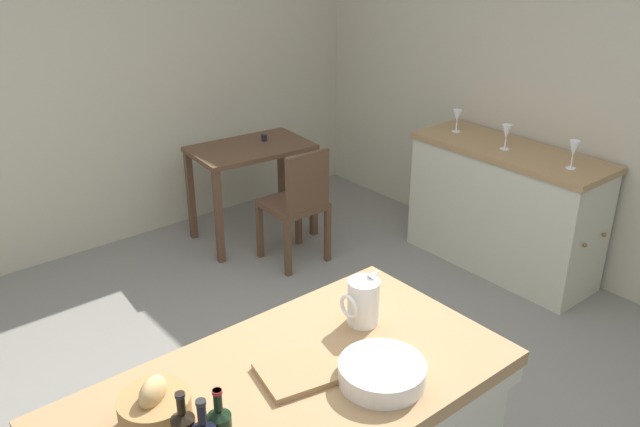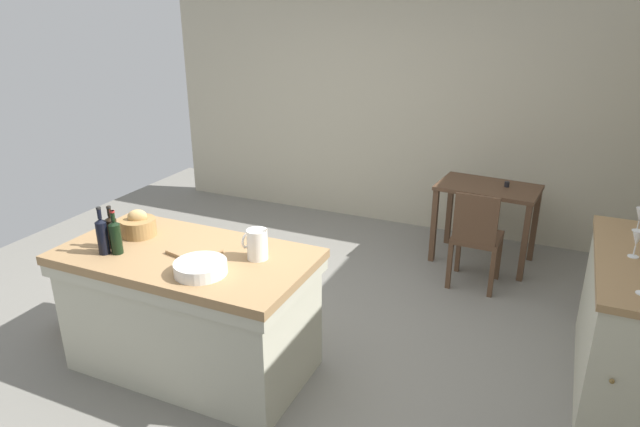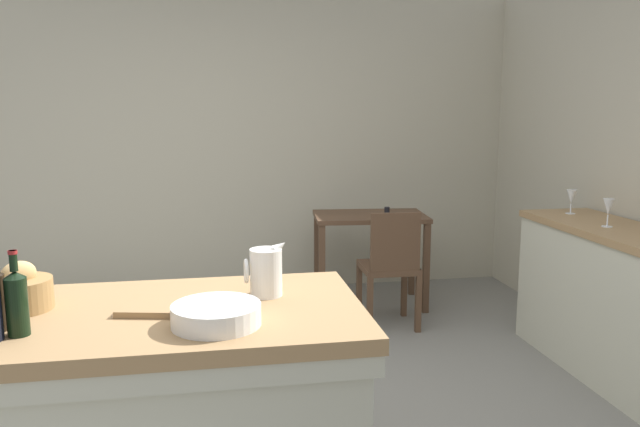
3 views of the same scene
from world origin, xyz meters
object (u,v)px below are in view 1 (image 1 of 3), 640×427
(bread_basket, at_px, (155,410))
(wine_glass_far_left, at_px, (574,150))
(writing_desk, at_px, (251,162))
(wine_glass_middle, at_px, (457,117))
(wash_bowl, at_px, (382,373))
(pitcher, at_px, (363,301))
(wine_glass_left, at_px, (507,133))
(side_cabinet, at_px, (504,208))
(cutting_board, at_px, (300,372))
(wooden_chair, at_px, (298,203))

(bread_basket, xyz_separation_m, wine_glass_far_left, (3.07, 0.39, 0.10))
(writing_desk, xyz_separation_m, wine_glass_middle, (1.12, -1.06, 0.39))
(writing_desk, relative_size, wash_bowl, 3.03)
(pitcher, xyz_separation_m, wine_glass_left, (2.13, 0.87, 0.06))
(side_cabinet, height_order, wine_glass_left, wine_glass_left)
(pitcher, height_order, cutting_board, pitcher)
(side_cabinet, distance_m, cutting_board, 2.79)
(bread_basket, xyz_separation_m, wine_glass_left, (3.06, 0.89, 0.10))
(side_cabinet, distance_m, pitcher, 2.40)
(pitcher, distance_m, wash_bowl, 0.38)
(cutting_board, bearing_deg, pitcher, 14.42)
(wash_bowl, distance_m, bread_basket, 0.78)
(wash_bowl, relative_size, wine_glass_left, 1.83)
(pitcher, relative_size, wine_glass_left, 1.36)
(side_cabinet, bearing_deg, wine_glass_middle, 89.84)
(wash_bowl, relative_size, wine_glass_middle, 1.92)
(writing_desk, bearing_deg, wine_glass_middle, -43.56)
(wine_glass_left, bearing_deg, wine_glass_far_left, -88.77)
(wine_glass_far_left, distance_m, wine_glass_left, 0.49)
(cutting_board, xyz_separation_m, wine_glass_middle, (2.59, 1.44, 0.15))
(pitcher, distance_m, wine_glass_left, 2.30)
(cutting_board, bearing_deg, wooden_chair, 52.57)
(bread_basket, distance_m, wine_glass_far_left, 3.09)
(wash_bowl, bearing_deg, wine_glass_far_left, 16.50)
(cutting_board, relative_size, wine_glass_left, 1.68)
(wash_bowl, bearing_deg, wooden_chair, 59.23)
(cutting_board, distance_m, wine_glass_middle, 2.97)
(wash_bowl, height_order, wine_glass_left, wine_glass_left)
(bread_basket, xyz_separation_m, cutting_board, (0.52, -0.09, -0.06))
(wine_glass_far_left, height_order, wine_glass_left, wine_glass_far_left)
(side_cabinet, bearing_deg, wine_glass_far_left, -94.75)
(cutting_board, xyz_separation_m, wine_glass_far_left, (2.55, 0.48, 0.16))
(pitcher, distance_m, bread_basket, 0.93)
(side_cabinet, height_order, wine_glass_far_left, wine_glass_far_left)
(pitcher, bearing_deg, writing_desk, 66.03)
(writing_desk, height_order, wine_glass_left, wine_glass_left)
(wash_bowl, bearing_deg, cutting_board, 133.38)
(wash_bowl, height_order, bread_basket, bread_basket)
(wash_bowl, bearing_deg, bread_basket, 157.28)
(side_cabinet, relative_size, wash_bowl, 4.50)
(bread_basket, height_order, cutting_board, bread_basket)
(writing_desk, bearing_deg, bread_basket, -129.52)
(bread_basket, distance_m, cutting_board, 0.53)
(writing_desk, height_order, wash_bowl, wash_bowl)
(wine_glass_middle, bearing_deg, wash_bowl, -145.21)
(writing_desk, distance_m, wash_bowl, 3.01)
(writing_desk, height_order, wine_glass_middle, wine_glass_middle)
(wine_glass_far_left, height_order, wine_glass_middle, wine_glass_far_left)
(wine_glass_far_left, bearing_deg, wash_bowl, -163.50)
(pitcher, xyz_separation_m, cutting_board, (-0.40, -0.10, -0.09))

